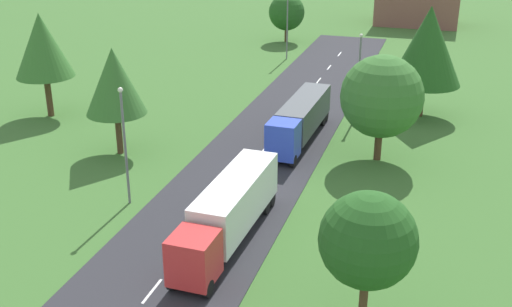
{
  "coord_description": "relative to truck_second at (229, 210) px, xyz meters",
  "views": [
    {
      "loc": [
        14.17,
        -1.25,
        20.44
      ],
      "look_at": [
        0.84,
        41.8,
        1.8
      ],
      "focal_mm": 44.48,
      "sensor_mm": 36.0,
      "label": 1
    }
  ],
  "objects": [
    {
      "name": "tree_elm",
      "position": [
        -24.93,
        17.74,
        4.81
      ],
      "size": [
        5.53,
        5.53,
        10.07
      ],
      "color": "#513823",
      "rests_on": "ground"
    },
    {
      "name": "lamppost_second",
      "position": [
        -8.55,
        2.93,
        2.56
      ],
      "size": [
        0.36,
        0.36,
        8.52
      ],
      "color": "slate",
      "rests_on": "ground"
    },
    {
      "name": "lamppost_third",
      "position": [
        3.91,
        26.29,
        2.4
      ],
      "size": [
        0.36,
        0.36,
        8.2
      ],
      "color": "slate",
      "rests_on": "ground"
    },
    {
      "name": "tree_pine",
      "position": [
        -11.25,
        57.05,
        2.08
      ],
      "size": [
        5.2,
        5.2,
        6.88
      ],
      "color": "#513823",
      "rests_on": "ground"
    },
    {
      "name": "tree_ash",
      "position": [
        9.95,
        28.39,
        4.86
      ],
      "size": [
        6.76,
        6.76,
        10.76
      ],
      "color": "#513823",
      "rests_on": "ground"
    },
    {
      "name": "road",
      "position": [
        -2.25,
        -7.11,
        -2.15
      ],
      "size": [
        10.0,
        140.0,
        0.06
      ],
      "primitive_type": "cube",
      "color": "#2B2B30",
      "rests_on": "ground"
    },
    {
      "name": "lamppost_fourth",
      "position": [
        -8.51,
        46.82,
        2.85
      ],
      "size": [
        0.36,
        0.36,
        9.08
      ],
      "color": "slate",
      "rests_on": "ground"
    },
    {
      "name": "tree_maple",
      "position": [
        -13.69,
        11.1,
        4.07
      ],
      "size": [
        4.98,
        4.98,
        9.02
      ],
      "color": "#513823",
      "rests_on": "ground"
    },
    {
      "name": "truck_third",
      "position": [
        0.12,
        18.4,
        -0.1
      ],
      "size": [
        2.81,
        13.01,
        3.48
      ],
      "color": "blue",
      "rests_on": "road"
    },
    {
      "name": "truck_second",
      "position": [
        0.0,
        0.0,
        0.0
      ],
      "size": [
        2.84,
        12.86,
        3.73
      ],
      "color": "red",
      "rests_on": "road"
    },
    {
      "name": "tree_oak",
      "position": [
        7.23,
        16.16,
        3.21
      ],
      "size": [
        6.65,
        6.65,
        8.73
      ],
      "color": "#513823",
      "rests_on": "ground"
    },
    {
      "name": "tree_birch",
      "position": [
        9.27,
        -6.34,
        3.0
      ],
      "size": [
        4.76,
        4.76,
        7.58
      ],
      "color": "#513823",
      "rests_on": "ground"
    }
  ]
}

